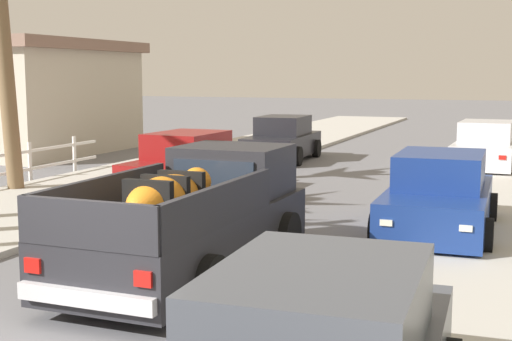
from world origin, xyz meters
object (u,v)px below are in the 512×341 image
at_px(car_left_near, 486,147).
at_px(pickup_truck, 195,220).
at_px(car_left_mid, 439,197).
at_px(car_left_far, 283,140).
at_px(car_right_mid, 189,164).
at_px(roadside_house, 10,96).

bearing_deg(car_left_near, pickup_truck, -103.37).
bearing_deg(pickup_truck, car_left_near, 76.63).
relative_size(pickup_truck, car_left_near, 1.22).
height_order(car_left_mid, car_left_far, same).
xyz_separation_m(car_left_mid, car_left_far, (-6.55, 9.92, 0.00)).
bearing_deg(car_left_far, car_right_mid, -89.68).
relative_size(car_left_near, car_right_mid, 1.00).
relative_size(car_left_near, car_left_far, 0.99).
bearing_deg(pickup_truck, car_left_mid, 52.33).
height_order(car_left_near, car_left_far, same).
distance_m(car_left_near, car_left_mid, 9.84).
distance_m(pickup_truck, car_left_near, 14.21).
bearing_deg(roadside_house, car_right_mid, -29.79).
xyz_separation_m(car_right_mid, roadside_house, (-10.78, 6.17, 1.43)).
relative_size(car_left_mid, car_right_mid, 1.00).
xyz_separation_m(pickup_truck, car_left_near, (3.29, 13.82, -0.10)).
bearing_deg(car_right_mid, car_left_near, 47.06).
bearing_deg(roadside_house, car_left_far, 5.99).
bearing_deg(car_left_far, car_left_mid, -56.59).
distance_m(car_left_mid, car_right_mid, 7.01).
bearing_deg(car_right_mid, pickup_truck, -62.53).
relative_size(pickup_truck, car_right_mid, 1.21).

